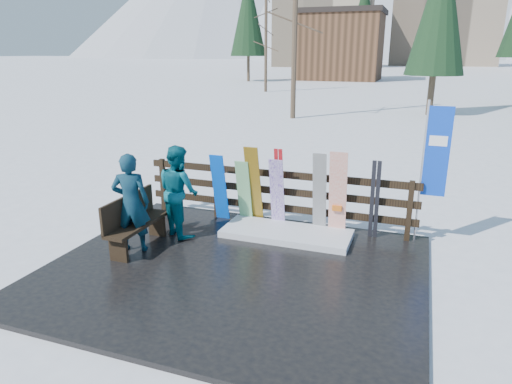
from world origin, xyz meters
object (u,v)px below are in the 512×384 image
at_px(snowboard_1, 244,192).
at_px(person_back, 179,191).
at_px(bench, 134,220).
at_px(person_front, 131,203).
at_px(snowboard_2, 254,186).
at_px(rental_flag, 433,157).
at_px(snowboard_3, 277,194).
at_px(snowboard_5, 338,194).
at_px(snowboard_4, 319,194).
at_px(snowboard_0, 220,188).

xyz_separation_m(snowboard_1, person_back, (-0.95, -0.96, 0.20)).
xyz_separation_m(bench, person_front, (0.04, -0.10, 0.36)).
bearing_deg(person_front, snowboard_2, -150.74).
bearing_deg(snowboard_2, rental_flag, 4.71).
height_order(rental_flag, person_front, rental_flag).
distance_m(snowboard_2, snowboard_3, 0.50).
height_order(snowboard_2, person_front, person_front).
relative_size(snowboard_1, rental_flag, 0.52).
height_order(snowboard_5, person_front, person_front).
relative_size(snowboard_5, person_back, 0.96).
bearing_deg(person_back, snowboard_4, -126.17).
bearing_deg(bench, person_front, -69.75).
xyz_separation_m(snowboard_5, person_back, (-2.84, -0.96, 0.04)).
bearing_deg(person_front, snowboard_3, -158.37).
height_order(snowboard_3, snowboard_5, snowboard_5).
relative_size(snowboard_2, snowboard_5, 1.01).
bearing_deg(snowboard_5, person_front, -149.92).
bearing_deg(person_front, rental_flag, -176.83).
bearing_deg(snowboard_1, snowboard_5, 0.00).
bearing_deg(snowboard_0, bench, -115.89).
distance_m(snowboard_3, person_back, 1.92).
relative_size(snowboard_0, snowboard_2, 0.86).
bearing_deg(snowboard_4, person_back, -159.05).
height_order(snowboard_1, snowboard_2, snowboard_2).
bearing_deg(snowboard_3, rental_flag, 5.52).
height_order(snowboard_0, snowboard_5, snowboard_5).
relative_size(person_front, person_back, 1.01).
bearing_deg(snowboard_2, bench, -132.23).
bearing_deg(snowboard_2, snowboard_4, 0.00).
height_order(rental_flag, person_back, rental_flag).
height_order(snowboard_4, rental_flag, rental_flag).
relative_size(snowboard_2, person_front, 0.96).
xyz_separation_m(snowboard_0, snowboard_2, (0.75, 0.00, 0.11)).
distance_m(snowboard_5, rental_flag, 1.80).
bearing_deg(person_back, person_front, 98.89).
height_order(bench, snowboard_3, snowboard_3).
bearing_deg(person_front, snowboard_0, -134.46).
bearing_deg(person_back, snowboard_1, -102.04).
bearing_deg(rental_flag, snowboard_4, -172.11).
bearing_deg(person_back, snowboard_2, -107.82).
height_order(snowboard_2, snowboard_5, snowboard_5).
bearing_deg(snowboard_2, snowboard_0, 180.00).
bearing_deg(snowboard_5, snowboard_3, -180.00).
distance_m(snowboard_5, person_front, 3.77).
distance_m(snowboard_3, snowboard_5, 1.20).
bearing_deg(snowboard_5, snowboard_4, 180.00).
distance_m(bench, snowboard_2, 2.43).
relative_size(snowboard_1, person_back, 0.78).
distance_m(snowboard_0, snowboard_2, 0.76).
height_order(snowboard_0, person_back, person_back).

